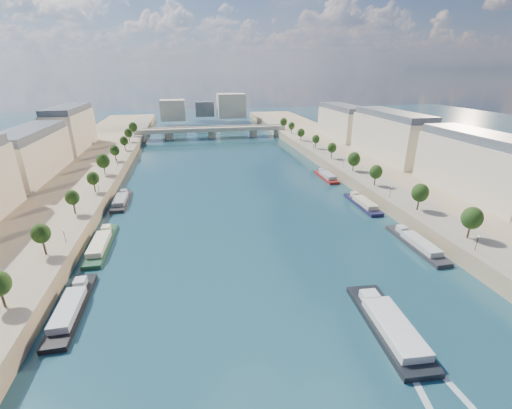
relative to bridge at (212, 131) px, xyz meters
name	(u,v)px	position (x,y,z in m)	size (l,w,h in m)	color
ground	(241,206)	(0.00, -142.66, -5.08)	(700.00, 700.00, 0.00)	#0B2C33
quay_left	(33,214)	(-72.00, -142.66, -2.58)	(44.00, 520.00, 5.00)	#9E8460
quay_right	(411,188)	(72.00, -142.66, -2.58)	(44.00, 520.00, 5.00)	#9E8460
pave_left	(79,204)	(-57.00, -142.66, -0.03)	(14.00, 520.00, 0.10)	gray
pave_right	(379,184)	(57.00, -142.66, -0.03)	(14.00, 520.00, 0.10)	gray
trees_left	(84,187)	(-55.00, -140.66, 5.39)	(4.80, 268.80, 8.26)	#382B1E
trees_right	(364,165)	(55.00, -132.66, 5.39)	(4.80, 268.80, 8.26)	#382B1E
lamps_left	(84,207)	(-52.50, -152.66, 2.70)	(0.36, 200.36, 4.28)	black
lamps_right	(364,175)	(52.50, -137.66, 2.70)	(0.36, 200.36, 4.28)	black
buildings_right	(426,148)	(85.00, -130.66, 11.37)	(16.00, 226.00, 23.20)	beige
skyline	(209,108)	(3.19, 76.86, 9.57)	(79.00, 42.00, 22.00)	beige
bridge	(212,131)	(0.00, 0.00, 0.00)	(112.00, 12.00, 8.15)	#C1B79E
tour_barge	(389,326)	(18.56, -214.48, -4.15)	(9.05, 26.12, 3.63)	black
wake	(447,403)	(18.56, -231.13, -5.06)	(10.75, 26.03, 0.04)	silver
moored_barges_left	(65,321)	(-45.50, -200.38, -4.24)	(5.00, 161.67, 3.60)	#1B213D
moored_barges_right	(405,235)	(45.50, -178.82, -4.24)	(5.00, 162.73, 3.60)	black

